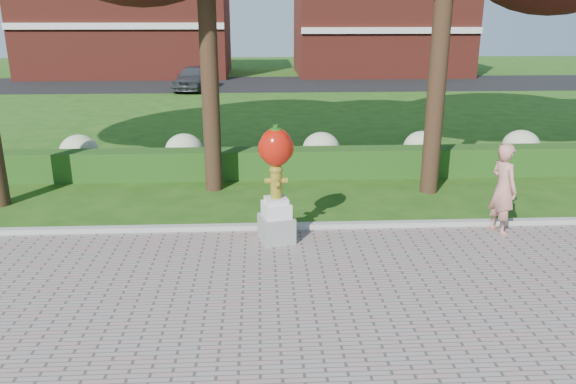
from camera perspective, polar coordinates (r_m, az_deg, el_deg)
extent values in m
plane|color=#214B12|center=(9.16, 2.44, -10.87)|extent=(100.00, 100.00, 0.00)
cube|color=#ADADA5|center=(11.84, 1.12, -3.56)|extent=(40.00, 0.18, 0.15)
cube|color=#214D16|center=(15.54, 0.11, 2.95)|extent=(24.00, 0.70, 0.80)
ellipsoid|color=beige|center=(17.26, -20.44, 3.85)|extent=(1.10, 1.10, 0.99)
ellipsoid|color=beige|center=(16.60, -10.50, 4.16)|extent=(1.10, 1.10, 0.99)
ellipsoid|color=beige|center=(16.55, 3.40, 4.39)|extent=(1.10, 1.10, 0.99)
ellipsoid|color=beige|center=(17.14, 13.45, 4.39)|extent=(1.10, 1.10, 0.99)
ellipsoid|color=beige|center=(18.20, 22.58, 4.28)|extent=(1.10, 1.10, 0.99)
cube|color=black|center=(36.27, -1.66, 10.93)|extent=(50.00, 8.00, 0.02)
cube|color=maroon|center=(43.00, -15.90, 16.04)|extent=(14.00, 8.00, 7.00)
cube|color=maroon|center=(42.92, 9.28, 16.07)|extent=(12.00, 8.00, 6.40)
cylinder|color=black|center=(14.11, -8.00, 12.33)|extent=(0.44, 0.44, 6.16)
cylinder|color=black|center=(14.18, 15.18, 14.20)|extent=(0.44, 0.44, 7.28)
cube|color=gray|center=(11.17, -1.18, -3.71)|extent=(0.76, 0.76, 0.51)
cube|color=silver|center=(11.02, -1.19, -1.79)|extent=(0.61, 0.61, 0.29)
cube|color=silver|center=(10.96, -1.20, -0.83)|extent=(0.49, 0.49, 0.10)
cylinder|color=olive|center=(10.86, -1.21, 0.85)|extent=(0.22, 0.22, 0.57)
ellipsoid|color=olive|center=(10.78, -1.22, 2.31)|extent=(0.27, 0.27, 0.19)
cylinder|color=olive|center=(10.84, -2.08, 1.15)|extent=(0.12, 0.11, 0.11)
cylinder|color=olive|center=(10.85, -0.35, 1.18)|extent=(0.12, 0.11, 0.11)
cylinder|color=olive|center=(10.69, -1.19, 0.93)|extent=(0.12, 0.12, 0.12)
cylinder|color=olive|center=(10.76, -1.22, 2.73)|extent=(0.08, 0.08, 0.05)
ellipsoid|color=#B11609|center=(10.67, -1.23, 4.58)|extent=(0.64, 0.57, 0.74)
ellipsoid|color=#B11609|center=(10.67, -2.22, 4.46)|extent=(0.31, 0.31, 0.47)
ellipsoid|color=#B11609|center=(10.68, -0.24, 4.49)|extent=(0.31, 0.31, 0.47)
cylinder|color=#205112|center=(10.59, -1.25, 6.52)|extent=(0.10, 0.10, 0.12)
ellipsoid|color=#205112|center=(10.59, -1.25, 6.36)|extent=(0.25, 0.25, 0.08)
imported|color=tan|center=(12.17, 21.02, 0.31)|extent=(0.62, 0.78, 1.88)
imported|color=#3C3D43|center=(33.68, -9.56, 11.39)|extent=(2.35, 4.39, 1.42)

